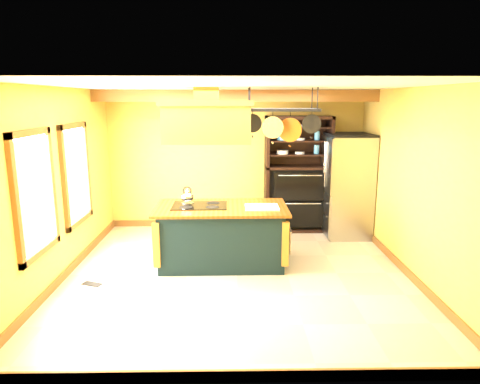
{
  "coord_description": "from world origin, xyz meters",
  "views": [
    {
      "loc": [
        -0.06,
        -5.93,
        2.51
      ],
      "look_at": [
        0.05,
        0.3,
        1.17
      ],
      "focal_mm": 32.0,
      "sensor_mm": 36.0,
      "label": 1
    }
  ],
  "objects_px": {
    "kitchen_island": "(222,235)",
    "pot_rack": "(282,116)",
    "range_hood": "(207,120)",
    "refrigerator": "(346,187)",
    "hutch": "(297,186)"
  },
  "relations": [
    {
      "from": "kitchen_island",
      "to": "pot_rack",
      "type": "height_order",
      "value": "pot_rack"
    },
    {
      "from": "kitchen_island",
      "to": "range_hood",
      "type": "xyz_separation_m",
      "value": [
        -0.2,
        -0.0,
        1.76
      ]
    },
    {
      "from": "range_hood",
      "to": "refrigerator",
      "type": "xyz_separation_m",
      "value": [
        2.51,
        1.47,
        -1.32
      ]
    },
    {
      "from": "kitchen_island",
      "to": "hutch",
      "type": "distance_m",
      "value": 2.36
    },
    {
      "from": "kitchen_island",
      "to": "range_hood",
      "type": "height_order",
      "value": "range_hood"
    },
    {
      "from": "pot_rack",
      "to": "refrigerator",
      "type": "distance_m",
      "value": 2.45
    },
    {
      "from": "range_hood",
      "to": "hutch",
      "type": "bearing_deg",
      "value": 48.17
    },
    {
      "from": "range_hood",
      "to": "refrigerator",
      "type": "bearing_deg",
      "value": 30.31
    },
    {
      "from": "hutch",
      "to": "pot_rack",
      "type": "bearing_deg",
      "value": -106.23
    },
    {
      "from": "kitchen_island",
      "to": "refrigerator",
      "type": "bearing_deg",
      "value": 31.92
    },
    {
      "from": "pot_rack",
      "to": "hutch",
      "type": "xyz_separation_m",
      "value": [
        0.53,
        1.82,
        -1.42
      ]
    },
    {
      "from": "kitchen_island",
      "to": "refrigerator",
      "type": "distance_m",
      "value": 2.77
    },
    {
      "from": "refrigerator",
      "to": "hutch",
      "type": "distance_m",
      "value": 0.95
    },
    {
      "from": "kitchen_island",
      "to": "hutch",
      "type": "relative_size",
      "value": 0.91
    },
    {
      "from": "kitchen_island",
      "to": "refrigerator",
      "type": "xyz_separation_m",
      "value": [
        2.31,
        1.47,
        0.45
      ]
    }
  ]
}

